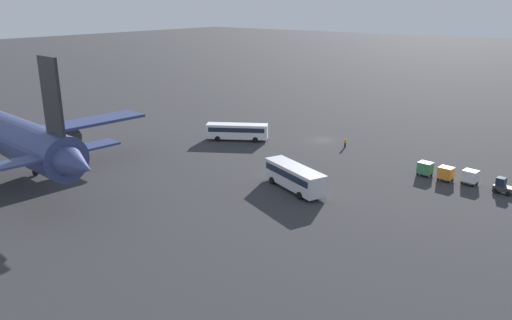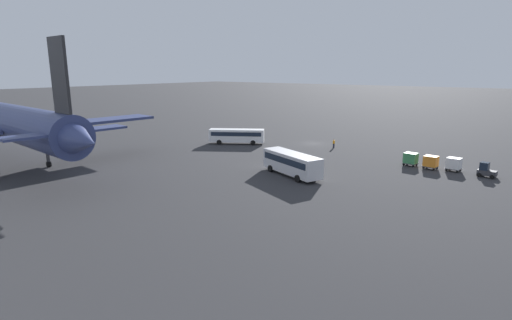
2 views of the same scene
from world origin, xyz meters
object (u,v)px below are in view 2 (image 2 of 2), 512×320
Objects in this scene: shuttle_bus_far at (292,162)px; cargo_cart_white at (454,164)px; cargo_cart_green at (411,158)px; cargo_cart_orange at (431,162)px; baggage_tug at (486,170)px; shuttle_bus_near at (237,135)px; airplane at (15,124)px; worker_person at (334,144)px.

shuttle_bus_far is 5.07× the size of cargo_cart_white.
shuttle_bus_far is 20.31m from cargo_cart_green.
cargo_cart_orange is at bearing 172.64° from cargo_cart_green.
baggage_tug reaches higher than cargo_cart_white.
shuttle_bus_near is 37.42m from cargo_cart_orange.
airplane is 23.37× the size of cargo_cart_white.
cargo_cart_white is at bearing -116.28° from shuttle_bus_far.
baggage_tug is at bearing -123.51° from shuttle_bus_far.
shuttle_bus_far is 24.70m from cargo_cart_white.
cargo_cart_white is (-40.51, -2.02, -0.63)m from shuttle_bus_near.
worker_person is (26.91, -6.56, -0.07)m from baggage_tug.
shuttle_bus_near is 26.58m from shuttle_bus_far.
shuttle_bus_near is 4.27× the size of baggage_tug.
cargo_cart_white is at bearing 165.51° from worker_person.
shuttle_bus_far is (-35.00, -21.97, -5.08)m from airplane.
airplane is 54.34m from worker_person.
baggage_tug is (-44.89, -1.28, -0.88)m from shuttle_bus_near.
worker_person is 0.80× the size of cargo_cart_orange.
airplane is at bearing 37.08° from cargo_cart_orange.
shuttle_bus_near is 0.98× the size of shuttle_bus_far.
shuttle_bus_far is 4.35× the size of baggage_tug.
baggage_tug is 1.17× the size of cargo_cart_orange.
worker_person is 17.38m from cargo_cart_green.
baggage_tug is (-22.66, -15.85, -1.01)m from shuttle_bus_far.
airplane reaches higher than cargo_cart_white.
baggage_tug is 4.44m from cargo_cart_white.
baggage_tug reaches higher than cargo_cart_orange.
cargo_cart_orange is at bearing 161.57° from worker_person.
baggage_tug is 1.45× the size of worker_person.
cargo_cart_orange and cargo_cart_green have the same top height.
worker_person is 23.28m from cargo_cart_white.
cargo_cart_white is 1.00× the size of cargo_cart_green.
airplane is 4.69× the size of shuttle_bus_near.
airplane is 23.37× the size of cargo_cart_green.
cargo_cart_green is at bearing 151.00° from shuttle_bus_near.
airplane reaches higher than cargo_cart_orange.
baggage_tug is at bearing 179.33° from cargo_cart_orange.
worker_person is 20.46m from cargo_cart_orange.
airplane is 23.37× the size of cargo_cart_orange.
cargo_cart_orange is (7.50, -0.09, 0.25)m from baggage_tug.
shuttle_bus_far is at bearing -142.62° from airplane.
cargo_cart_orange is at bearing 150.14° from shuttle_bus_near.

